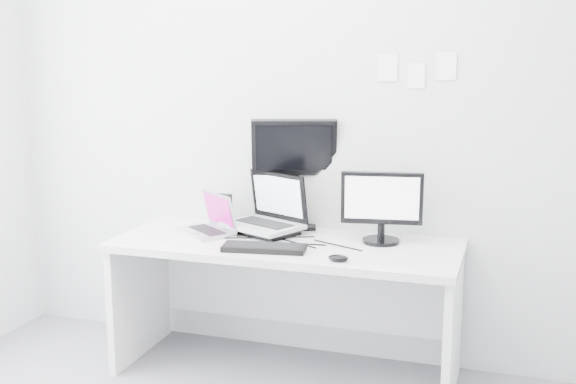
# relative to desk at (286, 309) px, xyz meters

# --- Properties ---
(back_wall) EXTENTS (3.60, 0.00, 3.60)m
(back_wall) POSITION_rel_desk_xyz_m (0.00, 0.35, 0.99)
(back_wall) COLOR #BCBEC0
(back_wall) RESTS_ON ground
(desk) EXTENTS (1.80, 0.70, 0.73)m
(desk) POSITION_rel_desk_xyz_m (0.00, 0.00, 0.00)
(desk) COLOR silver
(desk) RESTS_ON ground
(macbook) EXTENTS (0.39, 0.37, 0.23)m
(macbook) POSITION_rel_desk_xyz_m (-0.47, 0.03, 0.48)
(macbook) COLOR #BDBCC1
(macbook) RESTS_ON desk
(speaker) EXTENTS (0.10, 0.10, 0.18)m
(speaker) POSITION_rel_desk_xyz_m (-0.45, 0.22, 0.45)
(speaker) COLOR black
(speaker) RESTS_ON desk
(dell_laptop) EXTENTS (0.49, 0.45, 0.33)m
(dell_laptop) POSITION_rel_desk_xyz_m (-0.18, 0.13, 0.53)
(dell_laptop) COLOR #A1A3A8
(dell_laptop) RESTS_ON desk
(rear_monitor) EXTENTS (0.49, 0.30, 0.63)m
(rear_monitor) POSITION_rel_desk_xyz_m (-0.05, 0.31, 0.68)
(rear_monitor) COLOR black
(rear_monitor) RESTS_ON desk
(samsung_monitor) EXTENTS (0.44, 0.26, 0.38)m
(samsung_monitor) POSITION_rel_desk_xyz_m (0.47, 0.14, 0.56)
(samsung_monitor) COLOR black
(samsung_monitor) RESTS_ON desk
(keyboard) EXTENTS (0.43, 0.21, 0.03)m
(keyboard) POSITION_rel_desk_xyz_m (-0.05, -0.19, 0.38)
(keyboard) COLOR black
(keyboard) RESTS_ON desk
(mouse) EXTENTS (0.10, 0.07, 0.03)m
(mouse) POSITION_rel_desk_xyz_m (0.35, -0.26, 0.38)
(mouse) COLOR black
(mouse) RESTS_ON desk
(wall_note_0) EXTENTS (0.10, 0.00, 0.14)m
(wall_note_0) POSITION_rel_desk_xyz_m (0.45, 0.34, 1.26)
(wall_note_0) COLOR white
(wall_note_0) RESTS_ON back_wall
(wall_note_1) EXTENTS (0.09, 0.00, 0.13)m
(wall_note_1) POSITION_rel_desk_xyz_m (0.60, 0.34, 1.22)
(wall_note_1) COLOR white
(wall_note_1) RESTS_ON back_wall
(wall_note_2) EXTENTS (0.10, 0.00, 0.14)m
(wall_note_2) POSITION_rel_desk_xyz_m (0.75, 0.34, 1.26)
(wall_note_2) COLOR white
(wall_note_2) RESTS_ON back_wall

